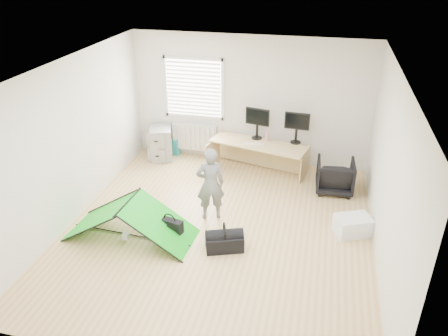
% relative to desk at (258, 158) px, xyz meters
% --- Properties ---
extents(ground, '(5.50, 5.50, 0.00)m').
position_rel_desk_xyz_m(ground, '(-0.30, -2.16, -0.33)').
color(ground, tan).
rests_on(ground, ground).
extents(back_wall, '(5.00, 0.02, 2.70)m').
position_rel_desk_xyz_m(back_wall, '(-0.30, 0.59, 1.02)').
color(back_wall, silver).
rests_on(back_wall, ground).
extents(window, '(1.20, 0.06, 1.20)m').
position_rel_desk_xyz_m(window, '(-1.50, 0.55, 1.22)').
color(window, silver).
rests_on(window, back_wall).
extents(radiator, '(1.00, 0.12, 0.60)m').
position_rel_desk_xyz_m(radiator, '(-1.50, 0.51, 0.12)').
color(radiator, silver).
rests_on(radiator, back_wall).
extents(desk, '(2.04, 1.06, 0.67)m').
position_rel_desk_xyz_m(desk, '(0.00, 0.00, 0.00)').
color(desk, tan).
rests_on(desk, ground).
extents(filing_cabinet, '(0.64, 0.73, 0.71)m').
position_rel_desk_xyz_m(filing_cabinet, '(-2.19, 0.24, 0.02)').
color(filing_cabinet, gray).
rests_on(filing_cabinet, ground).
extents(monitor_left, '(0.52, 0.21, 0.48)m').
position_rel_desk_xyz_m(monitor_left, '(-0.07, 0.26, 0.57)').
color(monitor_left, black).
rests_on(monitor_left, desk).
extents(monitor_right, '(0.50, 0.14, 0.48)m').
position_rel_desk_xyz_m(monitor_right, '(0.73, 0.21, 0.57)').
color(monitor_right, black).
rests_on(monitor_right, desk).
extents(keyboard, '(0.44, 0.21, 0.02)m').
position_rel_desk_xyz_m(keyboard, '(-0.08, -0.08, 0.34)').
color(keyboard, beige).
rests_on(keyboard, desk).
extents(thermos, '(0.08, 0.08, 0.23)m').
position_rel_desk_xyz_m(thermos, '(0.15, 0.16, 0.45)').
color(thermos, '#C87084').
rests_on(thermos, desk).
extents(office_chair, '(0.72, 0.74, 0.64)m').
position_rel_desk_xyz_m(office_chair, '(1.56, -0.40, -0.01)').
color(office_chair, black).
rests_on(office_chair, ground).
extents(person, '(0.56, 0.47, 1.32)m').
position_rel_desk_xyz_m(person, '(-0.52, -1.83, 0.33)').
color(person, slate).
rests_on(person, ground).
extents(kite, '(2.12, 1.02, 0.64)m').
position_rel_desk_xyz_m(kite, '(-1.65, -2.67, -0.01)').
color(kite, '#10B118').
rests_on(kite, ground).
extents(storage_crate, '(0.66, 0.58, 0.31)m').
position_rel_desk_xyz_m(storage_crate, '(1.87, -1.77, -0.18)').
color(storage_crate, white).
rests_on(storage_crate, ground).
extents(tote_bag, '(0.32, 0.21, 0.36)m').
position_rel_desk_xyz_m(tote_bag, '(-2.01, 0.48, -0.15)').
color(tote_bag, teal).
rests_on(tote_bag, ground).
extents(laptop_bag, '(0.46, 0.22, 0.33)m').
position_rel_desk_xyz_m(laptop_bag, '(-1.01, -2.54, -0.17)').
color(laptop_bag, black).
rests_on(laptop_bag, ground).
extents(white_box, '(0.10, 0.10, 0.10)m').
position_rel_desk_xyz_m(white_box, '(-1.70, -2.76, -0.28)').
color(white_box, silver).
rests_on(white_box, ground).
extents(duffel_bag, '(0.65, 0.48, 0.25)m').
position_rel_desk_xyz_m(duffel_bag, '(-0.08, -2.66, -0.21)').
color(duffel_bag, black).
rests_on(duffel_bag, ground).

